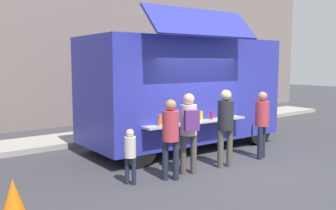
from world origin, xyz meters
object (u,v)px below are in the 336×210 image
object	(u,v)px
customer_front_ordering	(226,121)
child_near_queue	(130,152)
trash_bin	(216,112)
customer_extra_browsing	(262,119)
traffic_cone_orange	(13,196)
customer_mid_with_backpack	(189,125)
customer_rear_waiting	(171,132)
food_truck_main	(182,89)

from	to	relation	value
customer_front_ordering	child_near_queue	bearing A→B (deg)	99.96
trash_bin	customer_extra_browsing	xyz separation A→B (m)	(-2.87, -4.46, 0.55)
traffic_cone_orange	customer_mid_with_backpack	xyz separation A→B (m)	(3.55, -0.19, 0.79)
customer_front_ordering	customer_extra_browsing	size ratio (longest dim) A/B	1.06
traffic_cone_orange	customer_front_ordering	distance (m)	4.64
customer_front_ordering	customer_extra_browsing	distance (m)	1.30
customer_mid_with_backpack	customer_extra_browsing	bearing A→B (deg)	-64.97
traffic_cone_orange	customer_rear_waiting	xyz separation A→B (m)	(3.01, -0.25, 0.71)
customer_mid_with_backpack	customer_rear_waiting	xyz separation A→B (m)	(-0.54, -0.06, -0.08)
trash_bin	customer_mid_with_backpack	xyz separation A→B (m)	(-5.19, -4.37, 0.61)
food_truck_main	customer_front_ordering	distance (m)	2.27
customer_rear_waiting	customer_front_ordering	bearing A→B (deg)	-53.98
customer_extra_browsing	child_near_queue	distance (m)	3.69
customer_front_ordering	food_truck_main	bearing A→B (deg)	3.52
traffic_cone_orange	customer_mid_with_backpack	world-z (taller)	customer_mid_with_backpack
trash_bin	child_near_queue	distance (m)	7.75
customer_extra_browsing	child_near_queue	size ratio (longest dim) A/B	1.51
customer_front_ordering	child_near_queue	world-z (taller)	customer_front_ordering
customer_mid_with_backpack	customer_rear_waiting	size ratio (longest dim) A/B	1.05
customer_rear_waiting	food_truck_main	bearing A→B (deg)	-7.45
customer_rear_waiting	child_near_queue	world-z (taller)	customer_rear_waiting
food_truck_main	customer_front_ordering	xyz separation A→B (m)	(-0.51, -2.13, -0.58)
food_truck_main	traffic_cone_orange	bearing A→B (deg)	-158.35
trash_bin	customer_extra_browsing	size ratio (longest dim) A/B	0.54
food_truck_main	trash_bin	xyz separation A→B (m)	(3.66, 2.32, -1.19)
trash_bin	customer_mid_with_backpack	bearing A→B (deg)	-139.92
customer_front_ordering	customer_mid_with_backpack	distance (m)	1.02
customer_front_ordering	customer_extra_browsing	bearing A→B (deg)	-73.44
traffic_cone_orange	customer_rear_waiting	distance (m)	3.10
traffic_cone_orange	food_truck_main	bearing A→B (deg)	20.09
traffic_cone_orange	child_near_queue	distance (m)	2.24
traffic_cone_orange	customer_rear_waiting	size ratio (longest dim) A/B	0.33
traffic_cone_orange	customer_rear_waiting	world-z (taller)	customer_rear_waiting
child_near_queue	customer_front_ordering	bearing A→B (deg)	-39.99
customer_mid_with_backpack	child_near_queue	bearing A→B (deg)	108.82
food_truck_main	traffic_cone_orange	xyz separation A→B (m)	(-5.07, -1.86, -1.37)
trash_bin	customer_front_ordering	distance (m)	6.13
trash_bin	customer_rear_waiting	bearing A→B (deg)	-142.33
traffic_cone_orange	customer_front_ordering	size ratio (longest dim) A/B	0.31
customer_mid_with_backpack	customer_extra_browsing	distance (m)	2.32
food_truck_main	customer_rear_waiting	distance (m)	3.02
customer_front_ordering	trash_bin	bearing A→B (deg)	-26.24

